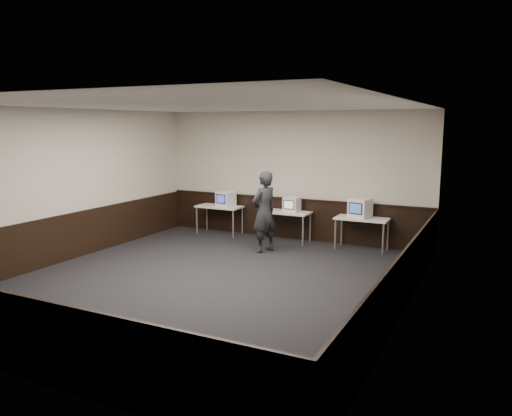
{
  "coord_description": "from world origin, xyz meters",
  "views": [
    {
      "loc": [
        4.73,
        -7.55,
        2.87
      ],
      "look_at": [
        0.17,
        1.6,
        1.15
      ],
      "focal_mm": 35.0,
      "sensor_mm": 36.0,
      "label": 1
    }
  ],
  "objects_px": {
    "emac_left": "(226,199)",
    "desk_left": "(219,209)",
    "emac_center": "(292,204)",
    "person": "(264,212)",
    "desk_right": "(362,221)",
    "emac_right": "(360,208)",
    "desk_center": "(286,214)"
  },
  "relations": [
    {
      "from": "desk_left",
      "to": "desk_right",
      "type": "height_order",
      "value": "same"
    },
    {
      "from": "emac_right",
      "to": "emac_center",
      "type": "bearing_deg",
      "value": -168.46
    },
    {
      "from": "emac_left",
      "to": "desk_left",
      "type": "bearing_deg",
      "value": -165.95
    },
    {
      "from": "desk_left",
      "to": "emac_center",
      "type": "xyz_separation_m",
      "value": [
        2.04,
        0.04,
        0.25
      ]
    },
    {
      "from": "desk_right",
      "to": "emac_left",
      "type": "bearing_deg",
      "value": 179.7
    },
    {
      "from": "emac_left",
      "to": "desk_center",
      "type": "bearing_deg",
      "value": 7.51
    },
    {
      "from": "person",
      "to": "emac_right",
      "type": "bearing_deg",
      "value": 144.35
    },
    {
      "from": "emac_right",
      "to": "person",
      "type": "xyz_separation_m",
      "value": [
        -1.88,
        -1.18,
        -0.05
      ]
    },
    {
      "from": "emac_left",
      "to": "emac_center",
      "type": "relative_size",
      "value": 1.21
    },
    {
      "from": "emac_left",
      "to": "emac_center",
      "type": "bearing_deg",
      "value": 8.66
    },
    {
      "from": "desk_center",
      "to": "emac_left",
      "type": "relative_size",
      "value": 2.53
    },
    {
      "from": "desk_left",
      "to": "emac_left",
      "type": "distance_m",
      "value": 0.33
    },
    {
      "from": "emac_center",
      "to": "emac_left",
      "type": "bearing_deg",
      "value": -179.74
    },
    {
      "from": "emac_left",
      "to": "person",
      "type": "distance_m",
      "value": 2.05
    },
    {
      "from": "emac_left",
      "to": "emac_right",
      "type": "bearing_deg",
      "value": 8.15
    },
    {
      "from": "desk_left",
      "to": "person",
      "type": "distance_m",
      "value": 2.21
    },
    {
      "from": "emac_center",
      "to": "desk_right",
      "type": "bearing_deg",
      "value": -1.43
    },
    {
      "from": "desk_right",
      "to": "emac_right",
      "type": "distance_m",
      "value": 0.3
    },
    {
      "from": "desk_center",
      "to": "person",
      "type": "xyz_separation_m",
      "value": [
        -0.04,
        -1.16,
        0.24
      ]
    },
    {
      "from": "emac_left",
      "to": "desk_right",
      "type": "bearing_deg",
      "value": 7.84
    },
    {
      "from": "emac_right",
      "to": "person",
      "type": "bearing_deg",
      "value": -135.72
    },
    {
      "from": "desk_left",
      "to": "desk_center",
      "type": "xyz_separation_m",
      "value": [
        1.9,
        0.0,
        0.0
      ]
    },
    {
      "from": "desk_left",
      "to": "desk_right",
      "type": "xyz_separation_m",
      "value": [
        3.8,
        0.0,
        0.0
      ]
    },
    {
      "from": "emac_right",
      "to": "person",
      "type": "relative_size",
      "value": 0.29
    },
    {
      "from": "person",
      "to": "desk_center",
      "type": "bearing_deg",
      "value": -159.65
    },
    {
      "from": "emac_center",
      "to": "person",
      "type": "height_order",
      "value": "person"
    },
    {
      "from": "desk_left",
      "to": "emac_left",
      "type": "bearing_deg",
      "value": 5.91
    },
    {
      "from": "person",
      "to": "emac_left",
      "type": "bearing_deg",
      "value": -102.99
    },
    {
      "from": "emac_left",
      "to": "person",
      "type": "height_order",
      "value": "person"
    },
    {
      "from": "person",
      "to": "emac_center",
      "type": "bearing_deg",
      "value": -166.22
    },
    {
      "from": "emac_right",
      "to": "desk_left",
      "type": "bearing_deg",
      "value": -167.61
    },
    {
      "from": "person",
      "to": "desk_right",
      "type": "bearing_deg",
      "value": 143.15
    }
  ]
}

